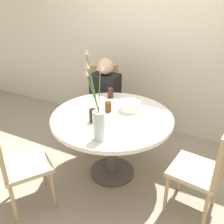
{
  "coord_description": "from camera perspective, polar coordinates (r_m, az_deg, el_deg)",
  "views": [
    {
      "loc": [
        1.0,
        -1.93,
        1.84
      ],
      "look_at": [
        0.0,
        0.0,
        0.75
      ],
      "focal_mm": 40.0,
      "sensor_mm": 36.0,
      "label": 1
    }
  ],
  "objects": [
    {
      "name": "wall_back",
      "position": [
        3.33,
        9.99,
        16.95
      ],
      "size": [
        8.0,
        0.05,
        2.6
      ],
      "color": "beige",
      "rests_on": "ground_plane"
    },
    {
      "name": "drink_glass_1",
      "position": [
        2.32,
        -4.41,
        -0.81
      ],
      "size": [
        0.07,
        0.07,
        0.13
      ],
      "color": "black",
      "rests_on": "dining_table"
    },
    {
      "name": "flower_vase",
      "position": [
        1.98,
        -3.13,
        -1.49
      ],
      "size": [
        0.22,
        0.18,
        0.73
      ],
      "color": "#B2C6C1",
      "rests_on": "dining_table"
    },
    {
      "name": "person_guest",
      "position": [
        3.24,
        -1.46,
        2.36
      ],
      "size": [
        0.34,
        0.24,
        1.08
      ],
      "color": "#383333",
      "rests_on": "ground_plane"
    },
    {
      "name": "chair_far_back",
      "position": [
        2.24,
        20.77,
        -11.53
      ],
      "size": [
        0.45,
        0.45,
        0.92
      ],
      "rotation": [
        0.0,
        0.0,
        4.59
      ],
      "color": "tan",
      "rests_on": "ground_plane"
    },
    {
      "name": "birthday_cake",
      "position": [
        2.54,
        4.02,
        1.33
      ],
      "size": [
        0.21,
        0.21,
        0.14
      ],
      "color": "white",
      "rests_on": "dining_table"
    },
    {
      "name": "drink_glass_0",
      "position": [
        2.51,
        -0.88,
        1.22
      ],
      "size": [
        0.07,
        0.07,
        0.11
      ],
      "color": "#51280F",
      "rests_on": "dining_table"
    },
    {
      "name": "drink_glass_2",
      "position": [
        2.84,
        -0.36,
        4.43
      ],
      "size": [
        0.06,
        0.06,
        0.11
      ],
      "color": "#33190C",
      "rests_on": "dining_table"
    },
    {
      "name": "dining_table",
      "position": [
        2.51,
        0.0,
        -3.34
      ],
      "size": [
        1.2,
        1.2,
        0.71
      ],
      "color": "silver",
      "rests_on": "ground_plane"
    },
    {
      "name": "ground_plane",
      "position": [
        2.85,
        0.0,
        -13.61
      ],
      "size": [
        16.0,
        16.0,
        0.0
      ],
      "primitive_type": "plane",
      "color": "gray"
    },
    {
      "name": "chair_right_flank",
      "position": [
        2.32,
        -21.3,
        -10.25
      ],
      "size": [
        0.55,
        0.55,
        0.92
      ],
      "rotation": [
        0.0,
        0.0,
        2.55
      ],
      "color": "tan",
      "rests_on": "ground_plane"
    },
    {
      "name": "chair_near_front",
      "position": [
        3.38,
        -1.69,
        3.68
      ],
      "size": [
        0.55,
        0.55,
        0.92
      ],
      "rotation": [
        0.0,
        0.0,
        0.58
      ],
      "color": "tan",
      "rests_on": "ground_plane"
    },
    {
      "name": "side_plate",
      "position": [
        2.83,
        2.68,
        3.24
      ],
      "size": [
        0.21,
        0.21,
        0.01
      ],
      "color": "silver",
      "rests_on": "dining_table"
    }
  ]
}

